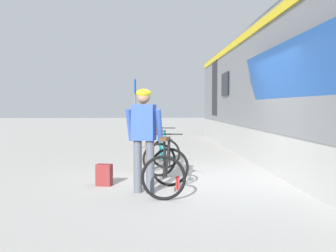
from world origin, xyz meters
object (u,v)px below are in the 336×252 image
(cyclist_far_in_blue, at_px, (144,131))
(bicycle_far_black, at_px, (167,169))
(platform_sign_post, at_px, (135,102))
(cyclist_near_in_olive, at_px, (143,125))
(train_car, at_px, (329,85))
(bicycle_near_teal, at_px, (162,154))
(water_bottle_near_the_bikes, at_px, (178,183))
(backpack_on_platform, at_px, (104,175))

(cyclist_far_in_blue, bearing_deg, bicycle_far_black, -2.25)
(cyclist_far_in_blue, bearing_deg, platform_sign_post, 93.98)
(bicycle_far_black, bearing_deg, cyclist_near_in_olive, 102.02)
(train_car, distance_m, bicycle_far_black, 4.67)
(train_car, distance_m, bicycle_near_teal, 4.18)
(water_bottle_near_the_bikes, distance_m, platform_sign_post, 6.26)
(bicycle_far_black, height_order, backpack_on_platform, bicycle_far_black)
(backpack_on_platform, bearing_deg, bicycle_near_teal, 63.09)
(cyclist_far_in_blue, xyz_separation_m, backpack_on_platform, (-0.75, 0.59, -0.85))
(cyclist_near_in_olive, bearing_deg, train_car, 0.78)
(bicycle_far_black, bearing_deg, bicycle_near_teal, 90.51)
(cyclist_near_in_olive, distance_m, platform_sign_post, 4.23)
(bicycle_far_black, bearing_deg, platform_sign_post, 97.48)
(cyclist_near_in_olive, relative_size, backpack_on_platform, 4.40)
(train_car, height_order, bicycle_far_black, train_car)
(cyclist_near_in_olive, relative_size, bicycle_near_teal, 1.50)
(bicycle_far_black, relative_size, platform_sign_post, 0.48)
(bicycle_far_black, distance_m, platform_sign_post, 6.42)
(cyclist_near_in_olive, xyz_separation_m, backpack_on_platform, (-0.69, -1.47, -0.85))
(train_car, bearing_deg, backpack_on_platform, -163.00)
(cyclist_far_in_blue, height_order, water_bottle_near_the_bikes, cyclist_far_in_blue)
(platform_sign_post, bearing_deg, bicycle_far_black, -82.52)
(water_bottle_near_the_bikes, relative_size, platform_sign_post, 0.10)
(train_car, height_order, cyclist_near_in_olive, train_car)
(water_bottle_near_the_bikes, bearing_deg, bicycle_far_black, -127.84)
(water_bottle_near_the_bikes, bearing_deg, platform_sign_post, 99.70)
(bicycle_near_teal, relative_size, backpack_on_platform, 2.94)
(train_car, distance_m, cyclist_far_in_blue, 4.82)
(bicycle_far_black, xyz_separation_m, platform_sign_post, (-0.82, 6.25, 1.22))
(bicycle_far_black, distance_m, backpack_on_platform, 1.30)
(cyclist_near_in_olive, bearing_deg, platform_sign_post, 95.18)
(bicycle_far_black, bearing_deg, cyclist_far_in_blue, 177.75)
(bicycle_near_teal, bearing_deg, train_car, 2.82)
(train_car, xyz_separation_m, cyclist_far_in_blue, (-4.24, -2.12, -0.91))
(bicycle_near_teal, distance_m, backpack_on_platform, 1.75)
(bicycle_near_teal, xyz_separation_m, platform_sign_post, (-0.80, 4.30, 1.22))
(bicycle_near_teal, relative_size, bicycle_far_black, 1.01)
(cyclist_far_in_blue, distance_m, backpack_on_platform, 1.28)
(cyclist_near_in_olive, xyz_separation_m, platform_sign_post, (-0.38, 4.17, 0.57))
(train_car, xyz_separation_m, platform_sign_post, (-4.67, 4.11, -0.34))
(train_car, height_order, platform_sign_post, train_car)
(cyclist_far_in_blue, relative_size, backpack_on_platform, 4.40)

